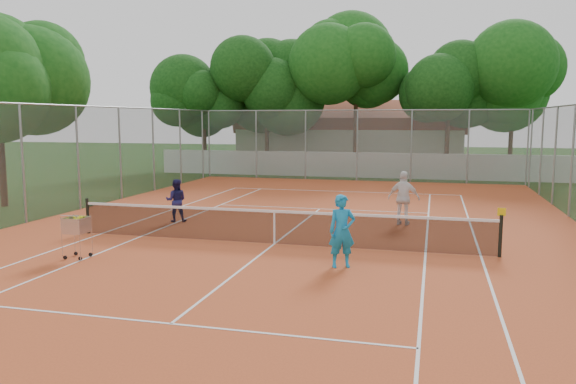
% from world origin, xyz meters
% --- Properties ---
extents(ground, '(120.00, 120.00, 0.00)m').
position_xyz_m(ground, '(0.00, 0.00, 0.00)').
color(ground, '#14340E').
rests_on(ground, ground).
extents(court_pad, '(18.00, 34.00, 0.02)m').
position_xyz_m(court_pad, '(0.00, 0.00, 0.01)').
color(court_pad, '#BB4D24').
rests_on(court_pad, ground).
extents(court_lines, '(10.98, 23.78, 0.01)m').
position_xyz_m(court_lines, '(0.00, 0.00, 0.02)').
color(court_lines, white).
rests_on(court_lines, court_pad).
extents(tennis_net, '(11.88, 0.10, 0.98)m').
position_xyz_m(tennis_net, '(0.00, 0.00, 0.51)').
color(tennis_net, black).
rests_on(tennis_net, court_pad).
extents(perimeter_fence, '(18.00, 34.00, 4.00)m').
position_xyz_m(perimeter_fence, '(0.00, 0.00, 2.00)').
color(perimeter_fence, slate).
rests_on(perimeter_fence, ground).
extents(boundary_wall, '(26.00, 0.30, 1.50)m').
position_xyz_m(boundary_wall, '(0.00, 19.00, 0.75)').
color(boundary_wall, white).
rests_on(boundary_wall, ground).
extents(clubhouse, '(16.40, 9.00, 4.40)m').
position_xyz_m(clubhouse, '(-2.00, 29.00, 2.20)').
color(clubhouse, beige).
rests_on(clubhouse, ground).
extents(tropical_trees, '(29.00, 19.00, 10.00)m').
position_xyz_m(tropical_trees, '(0.00, 22.00, 5.00)').
color(tropical_trees, '#0D360D').
rests_on(tropical_trees, ground).
extents(player_near, '(0.73, 0.61, 1.72)m').
position_xyz_m(player_near, '(2.21, -1.96, 0.88)').
color(player_near, '#1789C5').
rests_on(player_near, court_pad).
extents(player_far_left, '(0.84, 0.74, 1.46)m').
position_xyz_m(player_far_left, '(-4.19, 2.50, 0.75)').
color(player_far_left, '#1B1A4E').
rests_on(player_far_left, court_pad).
extents(player_far_right, '(1.10, 0.60, 1.78)m').
position_xyz_m(player_far_right, '(3.33, 3.84, 0.91)').
color(player_far_right, silver).
rests_on(player_far_right, court_pad).
extents(ball_hopper, '(0.67, 0.67, 1.15)m').
position_xyz_m(ball_hopper, '(-4.32, -2.82, 0.59)').
color(ball_hopper, silver).
rests_on(ball_hopper, court_pad).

